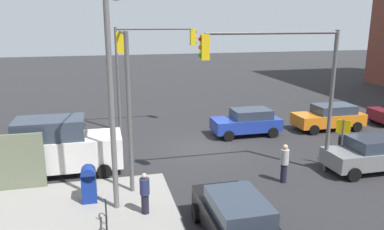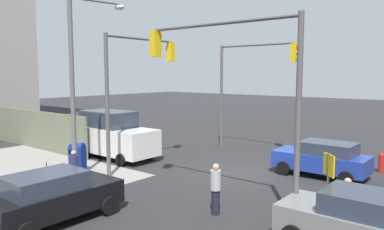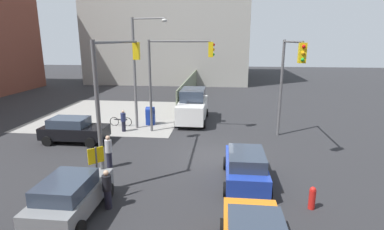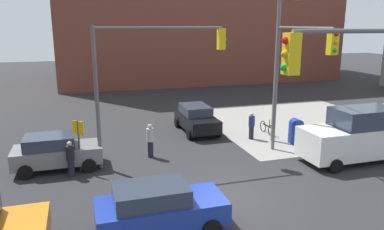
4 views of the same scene
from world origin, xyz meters
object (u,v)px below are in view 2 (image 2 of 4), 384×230
Objects in this scene: street_lamp_corner at (80,74)px; mailbox_blue at (77,157)px; traffic_signal_nw_corner at (230,74)px; bicycle_leaning_on_fence at (41,178)px; van_white_delivery at (113,135)px; pedestrian_crossing at (347,204)px; fire_hydrant at (381,162)px; traffic_signal_se_corner at (248,75)px; hatchback_black at (53,196)px; traffic_signal_ne_corner at (135,76)px; pedestrian_walking_north at (74,169)px; hatchback_blue at (323,158)px; hatchback_gray at (359,221)px; pedestrian_waiting at (216,188)px.

street_lamp_corner is 5.59× the size of mailbox_blue.
traffic_signal_nw_corner is 9.21m from bicycle_leaning_on_fence.
van_white_delivery reaches higher than pedestrian_crossing.
traffic_signal_se_corner is at bearing -2.28° from fire_hydrant.
hatchback_black is 2.56× the size of pedestrian_crossing.
traffic_signal_ne_corner is 5.29m from pedestrian_walking_north.
pedestrian_crossing is at bearing -145.18° from hatchback_black.
traffic_signal_ne_corner is at bearing 30.85° from hatchback_blue.
street_lamp_corner is 4.14m from pedestrian_walking_north.
mailbox_blue is (1.06, -0.44, -3.94)m from street_lamp_corner.
hatchback_gray is 9.01m from hatchback_black.
mailbox_blue is at bearing -166.01° from pedestrian_waiting.
hatchback_blue is at bearing -161.58° from van_white_delivery.
traffic_signal_se_corner is 12.36m from pedestrian_crossing.
hatchback_black is at bearing 50.41° from traffic_signal_nw_corner.
pedestrian_walking_north is (1.65, 11.00, -3.80)m from traffic_signal_se_corner.
mailbox_blue is at bearing -40.90° from hatchback_black.
hatchback_black is 3.56m from pedestrian_walking_north.
traffic_signal_nw_corner is at bearing -172.59° from street_lamp_corner.
hatchback_gray is (-9.00, 9.46, -3.77)m from traffic_signal_se_corner.
traffic_signal_ne_corner reaches higher than fire_hydrant.
hatchback_gray is 4.46m from pedestrian_waiting.
hatchback_gray is 0.73× the size of van_white_delivery.
street_lamp_corner reaches higher than pedestrian_waiting.
traffic_signal_se_corner is at bearing 58.06° from pedestrian_walking_north.
traffic_signal_se_corner reaches higher than hatchback_gray.
pedestrian_crossing is at bearing -171.49° from street_lamp_corner.
street_lamp_corner is 4.94× the size of pedestrian_crossing.
hatchback_black is at bearing 139.10° from mailbox_blue.
fire_hydrant is 14.74m from hatchback_black.
mailbox_blue is at bearing 59.52° from pedestrian_crossing.
hatchback_blue reaches higher than bicycle_leaning_on_fence.
traffic_signal_ne_corner is at bearing -65.03° from hatchback_black.
traffic_signal_nw_corner is 4.55× the size of mailbox_blue.
traffic_signal_nw_corner is 1.57× the size of hatchback_black.
fire_hydrant is at bearing -140.60° from mailbox_blue.
mailbox_blue is (8.27, 0.50, -3.91)m from traffic_signal_nw_corner.
traffic_signal_nw_corner is 4.01× the size of pedestrian_crossing.
traffic_signal_ne_corner is (1.95, 7.29, -0.04)m from traffic_signal_se_corner.
traffic_signal_se_corner is 10.88m from mailbox_blue.
hatchback_black reaches higher than bicycle_leaning_on_fence.
traffic_signal_ne_corner is at bearing 74.98° from traffic_signal_se_corner.
mailbox_blue is at bearing 3.46° from traffic_signal_nw_corner.
pedestrian_waiting is at bearing 3.04° from hatchback_gray.
traffic_signal_se_corner is 3.71× the size of bicycle_leaning_on_fence.
pedestrian_crossing is at bearing -8.28° from pedestrian_walking_north.
street_lamp_corner is (0.64, 2.65, 0.13)m from traffic_signal_ne_corner.
pedestrian_waiting is 1.10× the size of pedestrian_walking_north.
traffic_signal_se_corner reaches higher than van_white_delivery.
street_lamp_corner is 8.09m from pedestrian_waiting.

